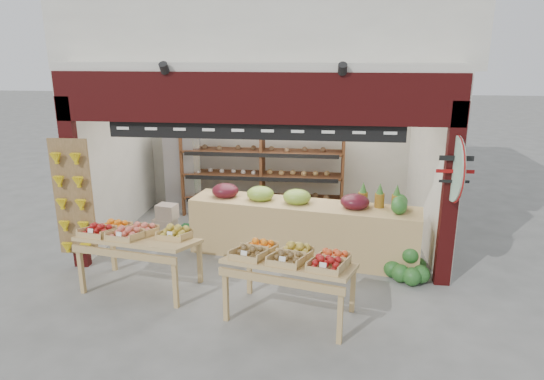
{
  "coord_description": "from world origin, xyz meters",
  "views": [
    {
      "loc": [
        1.02,
        -7.7,
        3.3
      ],
      "look_at": [
        0.17,
        -0.2,
        1.09
      ],
      "focal_mm": 32.0,
      "sensor_mm": 36.0,
      "label": 1
    }
  ],
  "objects_px": {
    "back_shelving": "(262,159)",
    "cardboard_stack": "(178,225)",
    "refrigerator": "(184,169)",
    "mid_counter": "(302,228)",
    "display_table_right": "(291,259)",
    "watermelon_pile": "(407,268)",
    "display_table_left": "(134,236)"
  },
  "relations": [
    {
      "from": "mid_counter",
      "to": "display_table_right",
      "type": "relative_size",
      "value": 2.18
    },
    {
      "from": "refrigerator",
      "to": "cardboard_stack",
      "type": "xyz_separation_m",
      "value": [
        0.31,
        -1.53,
        -0.67
      ]
    },
    {
      "from": "cardboard_stack",
      "to": "watermelon_pile",
      "type": "xyz_separation_m",
      "value": [
        3.88,
        -1.28,
        -0.05
      ]
    },
    {
      "from": "display_table_left",
      "to": "back_shelving",
      "type": "bearing_deg",
      "value": 67.25
    },
    {
      "from": "display_table_left",
      "to": "display_table_right",
      "type": "xyz_separation_m",
      "value": [
        2.26,
        -0.58,
        0.01
      ]
    },
    {
      "from": "display_table_left",
      "to": "display_table_right",
      "type": "bearing_deg",
      "value": -14.28
    },
    {
      "from": "mid_counter",
      "to": "refrigerator",
      "type": "bearing_deg",
      "value": 139.83
    },
    {
      "from": "back_shelving",
      "to": "refrigerator",
      "type": "distance_m",
      "value": 1.7
    },
    {
      "from": "mid_counter",
      "to": "watermelon_pile",
      "type": "bearing_deg",
      "value": -21.26
    },
    {
      "from": "back_shelving",
      "to": "refrigerator",
      "type": "relative_size",
      "value": 1.82
    },
    {
      "from": "refrigerator",
      "to": "mid_counter",
      "type": "distance_m",
      "value": 3.4
    },
    {
      "from": "cardboard_stack",
      "to": "mid_counter",
      "type": "relative_size",
      "value": 0.26
    },
    {
      "from": "display_table_left",
      "to": "display_table_right",
      "type": "relative_size",
      "value": 0.98
    },
    {
      "from": "mid_counter",
      "to": "back_shelving",
      "type": "bearing_deg",
      "value": 114.27
    },
    {
      "from": "cardboard_stack",
      "to": "watermelon_pile",
      "type": "relative_size",
      "value": 1.52
    },
    {
      "from": "display_table_right",
      "to": "refrigerator",
      "type": "bearing_deg",
      "value": 122.19
    },
    {
      "from": "display_table_left",
      "to": "watermelon_pile",
      "type": "bearing_deg",
      "value": 9.61
    },
    {
      "from": "mid_counter",
      "to": "display_table_left",
      "type": "distance_m",
      "value": 2.65
    },
    {
      "from": "refrigerator",
      "to": "display_table_left",
      "type": "bearing_deg",
      "value": -98.29
    },
    {
      "from": "back_shelving",
      "to": "cardboard_stack",
      "type": "bearing_deg",
      "value": -134.87
    },
    {
      "from": "mid_counter",
      "to": "watermelon_pile",
      "type": "relative_size",
      "value": 5.73
    },
    {
      "from": "cardboard_stack",
      "to": "mid_counter",
      "type": "height_order",
      "value": "mid_counter"
    },
    {
      "from": "refrigerator",
      "to": "cardboard_stack",
      "type": "bearing_deg",
      "value": -91.59
    },
    {
      "from": "cardboard_stack",
      "to": "watermelon_pile",
      "type": "height_order",
      "value": "cardboard_stack"
    },
    {
      "from": "back_shelving",
      "to": "display_table_right",
      "type": "distance_m",
      "value": 4.0
    },
    {
      "from": "refrigerator",
      "to": "display_table_right",
      "type": "bearing_deg",
      "value": -70.79
    },
    {
      "from": "watermelon_pile",
      "to": "display_table_left",
      "type": "bearing_deg",
      "value": -170.39
    },
    {
      "from": "back_shelving",
      "to": "refrigerator",
      "type": "bearing_deg",
      "value": 174.53
    },
    {
      "from": "display_table_right",
      "to": "cardboard_stack",
      "type": "bearing_deg",
      "value": 131.67
    },
    {
      "from": "back_shelving",
      "to": "watermelon_pile",
      "type": "xyz_separation_m",
      "value": [
        2.52,
        -2.64,
        -1.01
      ]
    },
    {
      "from": "display_table_right",
      "to": "watermelon_pile",
      "type": "xyz_separation_m",
      "value": [
        1.65,
        1.24,
        -0.62
      ]
    },
    {
      "from": "cardboard_stack",
      "to": "back_shelving",
      "type": "bearing_deg",
      "value": 45.13
    }
  ]
}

